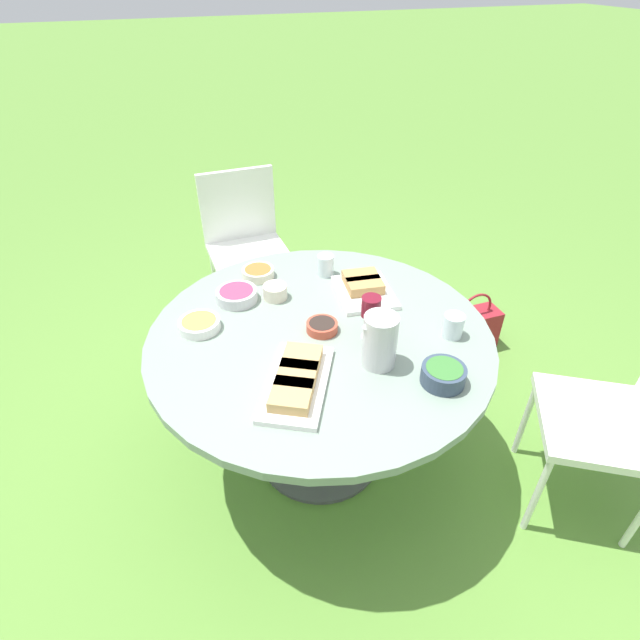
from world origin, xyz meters
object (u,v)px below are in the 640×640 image
chair_near_left (628,412)px  handbag (472,329)px  chair_near_right (245,237)px  dining_table (320,354)px  wine_glass (371,308)px  water_pitcher (380,341)px

chair_near_left → handbag: size_ratio=2.42×
chair_near_right → handbag: chair_near_right is taller
dining_table → chair_near_left: bearing=148.2°
handbag → chair_near_left: bearing=84.2°
dining_table → handbag: 1.26m
chair_near_right → handbag: bearing=144.8°
chair_near_left → wine_glass: (0.81, -0.52, 0.31)m
wine_glass → water_pitcher: bearing=78.4°
water_pitcher → wine_glass: size_ratio=1.10×
chair_near_right → dining_table: bearing=91.6°
chair_near_left → wine_glass: size_ratio=4.93×
chair_near_right → water_pitcher: (-0.17, 1.46, 0.28)m
dining_table → handbag: size_ratio=3.59×
chair_near_left → wine_glass: chair_near_left is taller
dining_table → chair_near_right: bearing=-88.4°
water_pitcher → dining_table: bearing=-59.9°
dining_table → wine_glass: 0.30m
dining_table → water_pitcher: size_ratio=6.63×
water_pitcher → wine_glass: 0.15m
water_pitcher → handbag: water_pitcher is taller
chair_near_right → water_pitcher: 1.49m
chair_near_right → water_pitcher: size_ratio=4.46×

